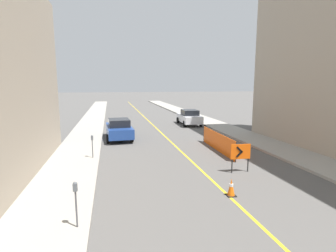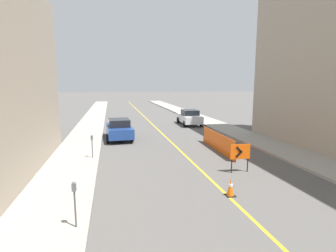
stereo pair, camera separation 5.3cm
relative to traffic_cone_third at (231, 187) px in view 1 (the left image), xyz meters
The scene contains 10 objects.
lane_stripe 20.29m from the traffic_cone_third, 90.28° to the left, with size 0.12×71.03×0.01m.
sidewalk_left 21.29m from the traffic_cone_third, 107.63° to the left, with size 2.71×71.03×0.15m.
sidewalk_right 21.23m from the traffic_cone_third, 72.87° to the left, with size 2.71×71.03×0.15m.
traffic_cone_third is the anchor object (origin of this frame).
arrow_barricade_primary 2.98m from the traffic_cone_third, 56.02° to the left, with size 0.99×0.11×1.39m.
safety_mesh_fence 7.01m from the traffic_cone_third, 71.20° to the left, with size 0.19×5.43×1.15m.
parked_car_curb_near 12.18m from the traffic_cone_third, 108.14° to the left, with size 2.02×4.39×1.59m.
parked_car_curb_mid 17.78m from the traffic_cone_third, 78.10° to the left, with size 1.98×4.37×1.59m.
parking_meter_near_curb 5.66m from the traffic_cone_third, 166.26° to the right, with size 0.12×0.11×1.37m.
parking_meter_far_curb 8.19m from the traffic_cone_third, 131.89° to the left, with size 0.12×0.11×1.29m.
Camera 1 is at (-4.31, 6.50, 4.22)m, focal length 28.00 mm.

